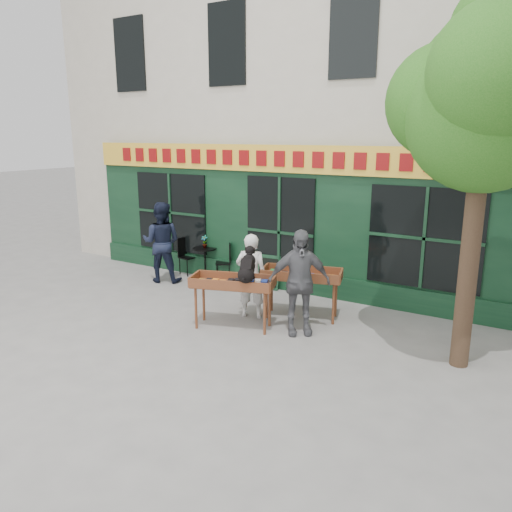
# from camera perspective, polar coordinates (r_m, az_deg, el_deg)

# --- Properties ---
(ground) EXTENTS (80.00, 80.00, 0.00)m
(ground) POSITION_cam_1_polar(r_m,az_deg,el_deg) (9.85, -3.81, -7.25)
(ground) COLOR slate
(ground) RESTS_ON ground
(building) EXTENTS (14.00, 7.26, 10.00)m
(building) POSITION_cam_1_polar(r_m,az_deg,el_deg) (14.57, 10.15, 19.28)
(building) COLOR beige
(building) RESTS_ON ground
(street_tree) EXTENTS (3.05, 2.90, 5.60)m
(street_tree) POSITION_cam_1_polar(r_m,az_deg,el_deg) (7.97, 25.25, 16.67)
(street_tree) COLOR #382619
(street_tree) RESTS_ON ground
(book_cart_center) EXTENTS (1.62, 1.05, 0.99)m
(book_cart_center) POSITION_cam_1_polar(r_m,az_deg,el_deg) (9.20, -2.67, -3.35)
(book_cart_center) COLOR brown
(book_cart_center) RESTS_ON ground
(dog) EXTENTS (0.51, 0.68, 0.60)m
(dog) POSITION_cam_1_polar(r_m,az_deg,el_deg) (8.85, -1.00, -0.89)
(dog) COLOR black
(dog) RESTS_ON book_cart_center
(woman) EXTENTS (0.71, 0.57, 1.68)m
(woman) POSITION_cam_1_polar(r_m,az_deg,el_deg) (9.72, -0.56, -2.29)
(woman) COLOR silver
(woman) RESTS_ON ground
(book_cart_right) EXTENTS (1.61, 1.01, 0.99)m
(book_cart_right) POSITION_cam_1_polar(r_m,az_deg,el_deg) (9.74, 5.26, -2.43)
(book_cart_right) COLOR brown
(book_cart_right) RESTS_ON ground
(man_right) EXTENTS (1.19, 1.04, 1.92)m
(man_right) POSITION_cam_1_polar(r_m,az_deg,el_deg) (8.93, 4.92, -3.01)
(man_right) COLOR #535357
(man_right) RESTS_ON ground
(bistro_table) EXTENTS (0.60, 0.60, 0.76)m
(bistro_table) POSITION_cam_1_polar(r_m,az_deg,el_deg) (12.55, -5.86, -0.05)
(bistro_table) COLOR black
(bistro_table) RESTS_ON ground
(bistro_chair_left) EXTENTS (0.43, 0.43, 0.95)m
(bistro_chair_left) POSITION_cam_1_polar(r_m,az_deg,el_deg) (12.94, -8.08, 0.38)
(bistro_chair_left) COLOR black
(bistro_chair_left) RESTS_ON ground
(bistro_chair_right) EXTENTS (0.50, 0.50, 0.95)m
(bistro_chair_right) POSITION_cam_1_polar(r_m,az_deg,el_deg) (12.23, -3.38, -0.30)
(bistro_chair_right) COLOR black
(bistro_chair_right) RESTS_ON ground
(potted_plant) EXTENTS (0.18, 0.13, 0.32)m
(potted_plant) POSITION_cam_1_polar(r_m,az_deg,el_deg) (12.46, -5.91, 1.66)
(potted_plant) COLOR gray
(potted_plant) RESTS_ON bistro_table
(man_left) EXTENTS (1.17, 1.06, 1.96)m
(man_left) POSITION_cam_1_polar(r_m,az_deg,el_deg) (12.29, -10.74, 1.56)
(man_left) COLOR black
(man_left) RESTS_ON ground
(chalkboard) EXTENTS (0.57, 0.23, 0.79)m
(chalkboard) POSITION_cam_1_polar(r_m,az_deg,el_deg) (11.61, 1.39, -1.87)
(chalkboard) COLOR black
(chalkboard) RESTS_ON ground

